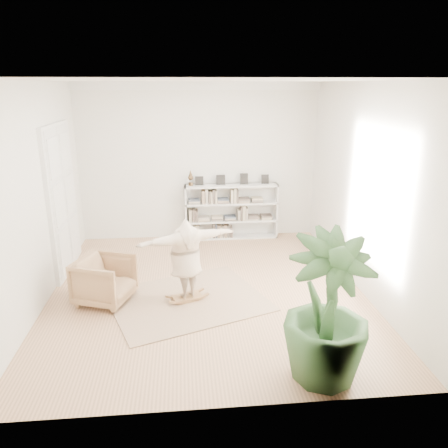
% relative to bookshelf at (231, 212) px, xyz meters
% --- Properties ---
extents(floor, '(6.00, 6.00, 0.00)m').
position_rel_bookshelf_xyz_m(floor, '(-0.74, -2.82, -0.64)').
color(floor, '#946C4C').
rests_on(floor, ground).
extents(room_shell, '(6.00, 6.00, 6.00)m').
position_rel_bookshelf_xyz_m(room_shell, '(-0.74, 0.12, 2.87)').
color(room_shell, silver).
rests_on(room_shell, floor).
extents(doors, '(0.09, 1.78, 2.92)m').
position_rel_bookshelf_xyz_m(doors, '(-3.45, -1.52, 0.76)').
color(doors, white).
rests_on(doors, floor).
extents(bookshelf, '(2.20, 0.35, 1.64)m').
position_rel_bookshelf_xyz_m(bookshelf, '(0.00, 0.00, 0.00)').
color(bookshelf, silver).
rests_on(bookshelf, floor).
extents(armchair, '(1.11, 1.09, 0.79)m').
position_rel_bookshelf_xyz_m(armchair, '(-2.48, -3.05, -0.24)').
color(armchair, tan).
rests_on(armchair, floor).
extents(rug, '(3.04, 2.75, 0.02)m').
position_rel_bookshelf_xyz_m(rug, '(-1.11, -3.17, -0.63)').
color(rug, tan).
rests_on(rug, floor).
extents(rocker_board, '(0.56, 0.44, 0.10)m').
position_rel_bookshelf_xyz_m(rocker_board, '(-1.11, -3.17, -0.57)').
color(rocker_board, '#9A613D').
rests_on(rocker_board, rug).
extents(person, '(1.75, 1.03, 1.38)m').
position_rel_bookshelf_xyz_m(person, '(-1.11, -3.17, 0.18)').
color(person, beige).
rests_on(person, rocker_board).
extents(houseplant, '(1.19, 1.19, 1.91)m').
position_rel_bookshelf_xyz_m(houseplant, '(0.57, -5.37, 0.32)').
color(houseplant, '#2D5028').
rests_on(houseplant, floor).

